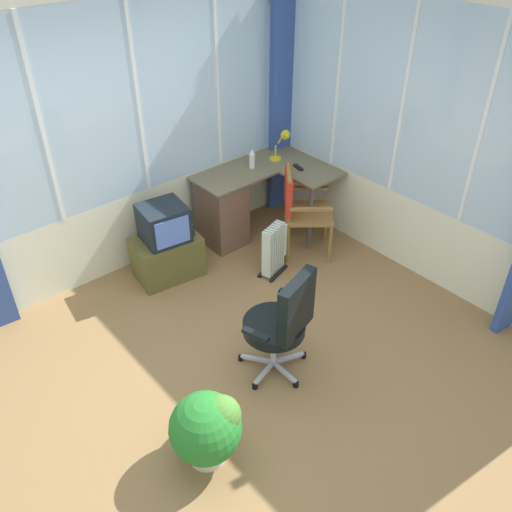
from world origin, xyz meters
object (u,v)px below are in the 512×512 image
(desk, at_px, (228,207))
(potted_plant, at_px, (208,428))
(tv_remote, at_px, (298,167))
(tv_on_stand, at_px, (167,245))
(wooden_armchair, at_px, (297,202))
(spray_bottle, at_px, (252,159))
(office_chair, at_px, (283,320))
(space_heater, at_px, (275,249))
(desk_lamp, at_px, (284,141))

(desk, relative_size, potted_plant, 2.41)
(tv_remote, distance_m, tv_on_stand, 1.66)
(potted_plant, bearing_deg, wooden_armchair, 32.87)
(spray_bottle, relative_size, potted_plant, 0.38)
(desk, bearing_deg, spray_bottle, 2.47)
(office_chair, distance_m, space_heater, 1.39)
(desk, bearing_deg, office_chair, -116.21)
(spray_bottle, height_order, office_chair, office_chair)
(office_chair, relative_size, potted_plant, 1.75)
(desk, distance_m, tv_remote, 0.86)
(tv_remote, xyz_separation_m, space_heater, (-0.74, -0.45, -0.49))
(desk, distance_m, space_heater, 0.79)
(wooden_armchair, bearing_deg, tv_remote, 44.97)
(spray_bottle, xyz_separation_m, space_heater, (-0.38, -0.79, -0.59))
(wooden_armchair, distance_m, office_chair, 1.75)
(spray_bottle, relative_size, space_heater, 0.39)
(desk, bearing_deg, potted_plant, -131.32)
(desk, height_order, wooden_armchair, wooden_armchair)
(tv_remote, relative_size, space_heater, 0.27)
(wooden_armchair, bearing_deg, desk_lamp, 58.91)
(desk_lamp, relative_size, office_chair, 0.34)
(desk_lamp, xyz_separation_m, wooden_armchair, (-0.36, -0.59, -0.38))
(office_chair, relative_size, space_heater, 1.78)
(desk, xyz_separation_m, tv_on_stand, (-0.87, -0.11, -0.07))
(tv_remote, bearing_deg, desk_lamp, 95.38)
(tv_on_stand, bearing_deg, desk_lamp, 2.02)
(spray_bottle, height_order, potted_plant, spray_bottle)
(tv_on_stand, height_order, space_heater, tv_on_stand)
(desk_lamp, height_order, office_chair, desk_lamp)
(desk_lamp, height_order, spray_bottle, desk_lamp)
(spray_bottle, distance_m, office_chair, 2.24)
(desk, distance_m, spray_bottle, 0.57)
(desk, height_order, tv_remote, tv_remote)
(desk, distance_m, office_chair, 2.03)
(office_chair, bearing_deg, desk_lamp, 46.96)
(tv_remote, bearing_deg, office_chair, -124.06)
(office_chair, height_order, potted_plant, office_chair)
(desk_lamp, relative_size, space_heater, 0.60)
(tv_on_stand, height_order, potted_plant, tv_on_stand)
(wooden_armchair, bearing_deg, space_heater, -162.33)
(tv_remote, distance_m, spray_bottle, 0.51)
(wooden_armchair, xyz_separation_m, potted_plant, (-2.23, -1.44, -0.29))
(space_heater, relative_size, potted_plant, 0.98)
(tv_remote, bearing_deg, tv_on_stand, -174.56)
(wooden_armchair, bearing_deg, tv_on_stand, 157.30)
(desk_lamp, bearing_deg, tv_remote, -97.71)
(space_heater, bearing_deg, wooden_armchair, 17.67)
(desk, bearing_deg, space_heater, -91.78)
(desk, relative_size, office_chair, 1.37)
(tv_remote, relative_size, wooden_armchair, 0.16)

